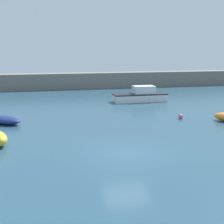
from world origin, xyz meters
TOP-DOWN VIEW (x-y plane):
  - ground_plane at (0.00, 0.00)m, footprint 120.00×120.00m
  - harbor_breakwater at (0.00, 29.23)m, footprint 59.02×2.54m
  - motorboat_grey_hull at (6.14, 16.10)m, footprint 5.84×1.86m
  - rowboat_white_midwater at (-7.11, 8.67)m, footprint 3.00×2.89m
  - mooring_buoy_pink at (6.64, 7.29)m, footprint 0.38×0.38m

SIDE VIEW (x-z plane):
  - ground_plane at x=0.00m, z-range -0.20..0.00m
  - mooring_buoy_pink at x=6.64m, z-range 0.00..0.38m
  - rowboat_white_midwater at x=-7.11m, z-range 0.00..0.59m
  - motorboat_grey_hull at x=6.14m, z-range -0.20..1.48m
  - harbor_breakwater at x=0.00m, z-range 0.00..2.19m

